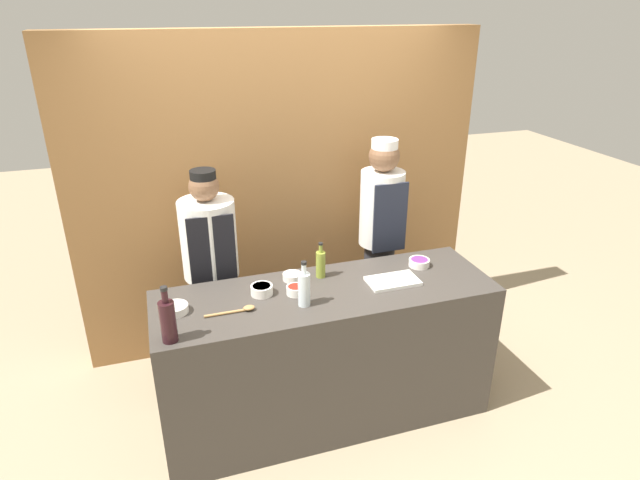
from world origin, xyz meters
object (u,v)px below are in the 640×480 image
at_px(cutting_board, 393,281).
at_px(chef_left, 212,275).
at_px(chef_right, 380,240).
at_px(wooden_spoon, 239,310).
at_px(bottle_wine, 168,320).
at_px(sauce_bowl_white, 292,276).
at_px(sauce_bowl_yellow, 175,308).
at_px(sauce_bowl_purple, 419,262).
at_px(sauce_bowl_red, 296,290).
at_px(bottle_clear, 304,288).
at_px(bottle_oil, 321,264).
at_px(sauce_bowl_orange, 262,289).

distance_m(cutting_board, chef_left, 1.23).
height_order(cutting_board, chef_right, chef_right).
bearing_deg(wooden_spoon, bottle_wine, -156.50).
bearing_deg(bottle_wine, sauce_bowl_white, 30.07).
xyz_separation_m(sauce_bowl_yellow, wooden_spoon, (0.34, -0.11, -0.01)).
height_order(sauce_bowl_purple, wooden_spoon, sauce_bowl_purple).
bearing_deg(sauce_bowl_yellow, sauce_bowl_purple, 3.63).
relative_size(sauce_bowl_purple, chef_left, 0.09).
xyz_separation_m(sauce_bowl_red, sauce_bowl_white, (0.03, 0.18, -0.00)).
distance_m(cutting_board, bottle_clear, 0.62).
height_order(sauce_bowl_red, bottle_wine, bottle_wine).
height_order(sauce_bowl_purple, sauce_bowl_white, sauce_bowl_purple).
height_order(bottle_oil, wooden_spoon, bottle_oil).
bearing_deg(chef_right, sauce_bowl_red, -144.22).
bearing_deg(bottle_clear, cutting_board, 8.43).
bearing_deg(bottle_wine, bottle_oil, 24.30).
xyz_separation_m(sauce_bowl_red, bottle_wine, (-0.75, -0.27, 0.10)).
relative_size(bottle_clear, wooden_spoon, 0.98).
bearing_deg(chef_right, sauce_bowl_white, -152.70).
bearing_deg(sauce_bowl_orange, sauce_bowl_yellow, -174.23).
xyz_separation_m(sauce_bowl_purple, bottle_wine, (-1.63, -0.38, 0.10)).
height_order(wooden_spoon, chef_right, chef_right).
xyz_separation_m(sauce_bowl_orange, bottle_oil, (0.41, 0.11, 0.06)).
distance_m(bottle_clear, chef_right, 1.08).
relative_size(sauce_bowl_purple, sauce_bowl_yellow, 0.94).
height_order(sauce_bowl_purple, bottle_wine, bottle_wine).
distance_m(sauce_bowl_orange, bottle_oil, 0.42).
xyz_separation_m(sauce_bowl_yellow, bottle_wine, (-0.04, -0.28, 0.10)).
bearing_deg(cutting_board, bottle_clear, -171.57).
relative_size(chef_left, chef_right, 0.94).
distance_m(bottle_wine, wooden_spoon, 0.43).
xyz_separation_m(sauce_bowl_orange, chef_left, (-0.24, 0.53, -0.13)).
height_order(cutting_board, bottle_clear, bottle_clear).
distance_m(sauce_bowl_orange, sauce_bowl_red, 0.20).
xyz_separation_m(sauce_bowl_red, bottle_oil, (0.21, 0.16, 0.06)).
distance_m(sauce_bowl_orange, sauce_bowl_white, 0.25).
bearing_deg(chef_right, sauce_bowl_yellow, -159.11).
xyz_separation_m(wooden_spoon, chef_left, (-0.07, 0.69, -0.11)).
height_order(sauce_bowl_yellow, chef_right, chef_right).
xyz_separation_m(sauce_bowl_purple, chef_left, (-1.31, 0.48, -0.12)).
bearing_deg(cutting_board, sauce_bowl_purple, 30.70).
distance_m(chef_left, chef_right, 1.24).
distance_m(sauce_bowl_purple, bottle_oil, 0.68).
distance_m(sauce_bowl_purple, sauce_bowl_red, 0.89).
relative_size(sauce_bowl_white, chef_left, 0.08).
xyz_separation_m(sauce_bowl_orange, bottle_clear, (0.21, -0.20, 0.08)).
relative_size(sauce_bowl_red, cutting_board, 0.35).
bearing_deg(bottle_wine, sauce_bowl_purple, 13.00).
bearing_deg(sauce_bowl_white, chef_right, 27.30).
xyz_separation_m(sauce_bowl_red, chef_left, (-0.43, 0.58, -0.12)).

